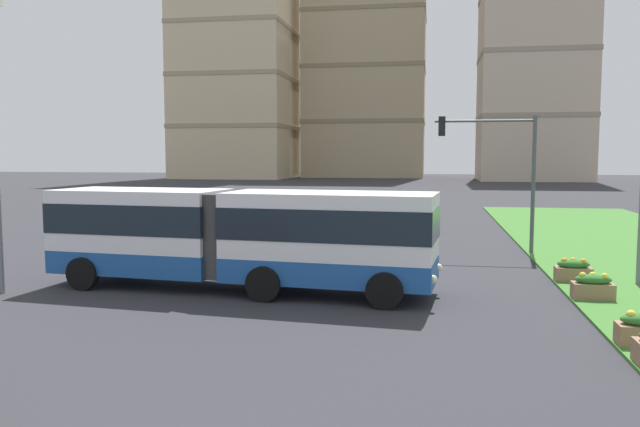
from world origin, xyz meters
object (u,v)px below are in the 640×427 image
object	(u,v)px
apartment_tower_west	(236,31)
apartment_tower_westcentre	(366,45)
articulated_bus	(239,236)
traffic_light_far_right	(499,158)
flower_planter_5	(573,270)
flower_planter_4	(593,286)
apartment_tower_centre	(535,58)
car_silver_hatch	(216,225)

from	to	relation	value
apartment_tower_west	apartment_tower_westcentre	distance (m)	23.30
articulated_bus	traffic_light_far_right	world-z (taller)	traffic_light_far_right
flower_planter_5	traffic_light_far_right	bearing A→B (deg)	106.56
flower_planter_5	apartment_tower_westcentre	bearing A→B (deg)	99.91
flower_planter_4	apartment_tower_centre	xyz separation A→B (m)	(10.97, 86.81, 18.66)
articulated_bus	traffic_light_far_right	bearing A→B (deg)	46.26
car_silver_hatch	flower_planter_4	distance (m)	17.60
car_silver_hatch	apartment_tower_centre	xyz separation A→B (m)	(25.43, 76.79, 18.33)
car_silver_hatch	traffic_light_far_right	xyz separation A→B (m)	(12.69, -1.53, 3.17)
traffic_light_far_right	apartment_tower_west	xyz separation A→B (m)	(-36.65, 81.30, 21.37)
apartment_tower_west	articulated_bus	bearing A→B (deg)	-72.58
traffic_light_far_right	apartment_tower_west	world-z (taller)	apartment_tower_west
car_silver_hatch	apartment_tower_west	distance (m)	86.83
apartment_tower_centre	flower_planter_4	bearing A→B (deg)	-97.20
articulated_bus	flower_planter_4	world-z (taller)	articulated_bus
apartment_tower_westcentre	flower_planter_4	bearing A→B (deg)	-80.34
articulated_bus	apartment_tower_centre	distance (m)	91.28
flower_planter_5	articulated_bus	bearing A→B (deg)	-164.68
car_silver_hatch	flower_planter_4	size ratio (longest dim) A/B	4.19
traffic_light_far_right	apartment_tower_westcentre	distance (m)	92.93
flower_planter_5	apartment_tower_west	size ratio (longest dim) A/B	0.02
flower_planter_4	traffic_light_far_right	size ratio (longest dim) A/B	0.19
apartment_tower_westcentre	apartment_tower_centre	bearing A→B (deg)	-22.12
car_silver_hatch	flower_planter_4	xyz separation A→B (m)	(14.46, -10.03, -0.33)
traffic_light_far_right	articulated_bus	bearing A→B (deg)	-133.74
traffic_light_far_right	apartment_tower_centre	xyz separation A→B (m)	(12.75, 78.31, 15.16)
articulated_bus	traffic_light_far_right	xyz separation A→B (m)	(8.38, 8.76, 2.27)
traffic_light_far_right	apartment_tower_centre	bearing A→B (deg)	80.76
articulated_bus	apartment_tower_westcentre	world-z (taller)	apartment_tower_westcentre
car_silver_hatch	flower_planter_4	bearing A→B (deg)	-34.74
flower_planter_5	apartment_tower_centre	distance (m)	87.03
articulated_bus	car_silver_hatch	xyz separation A→B (m)	(-4.30, 10.29, -0.90)
flower_planter_4	car_silver_hatch	bearing A→B (deg)	145.26
car_silver_hatch	traffic_light_far_right	distance (m)	13.17
apartment_tower_westcentre	apartment_tower_centre	world-z (taller)	apartment_tower_westcentre
flower_planter_5	apartment_tower_west	xyz separation A→B (m)	(-38.42, 87.27, 24.87)
flower_planter_4	apartment_tower_west	world-z (taller)	apartment_tower_west
traffic_light_far_right	apartment_tower_westcentre	bearing A→B (deg)	99.45
apartment_tower_westcentre	apartment_tower_centre	xyz separation A→B (m)	(27.66, -11.24, -4.69)
flower_planter_4	articulated_bus	bearing A→B (deg)	-178.54
flower_planter_5	traffic_light_far_right	xyz separation A→B (m)	(-1.78, 5.98, 3.50)
apartment_tower_westcentre	flower_planter_5	bearing A→B (deg)	-80.09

